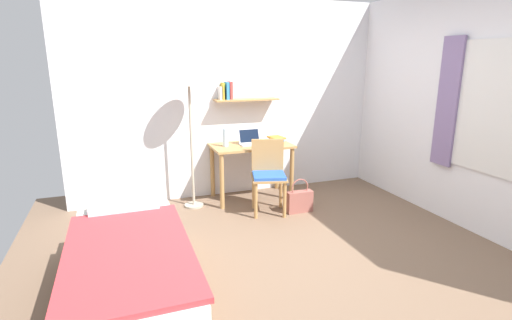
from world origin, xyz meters
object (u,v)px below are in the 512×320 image
object	(u,v)px
bed	(130,270)
laptop	(250,140)
book_stack	(276,140)
standing_lamp	(189,83)
water_bottle	(226,138)
handbag	(300,201)
desk_chair	(268,173)
desk	(252,155)

from	to	relation	value
bed	laptop	bearing A→B (deg)	48.90
laptop	bed	bearing A→B (deg)	-131.10
book_stack	standing_lamp	bearing A→B (deg)	-178.38
bed	book_stack	xyz separation A→B (m)	(1.98, 1.82, 0.54)
water_bottle	handbag	xyz separation A→B (m)	(0.73, -0.69, -0.70)
bed	book_stack	bearing A→B (deg)	42.49
laptop	book_stack	size ratio (longest dim) A/B	1.17
standing_lamp	water_bottle	size ratio (longest dim) A/B	7.64
book_stack	handbag	distance (m)	0.92
laptop	book_stack	bearing A→B (deg)	-8.06
laptop	handbag	xyz separation A→B (m)	(0.39, -0.71, -0.64)
desk_chair	bed	bearing A→B (deg)	-141.85
laptop	book_stack	distance (m)	0.36
desk	standing_lamp	distance (m)	1.24
desk_chair	book_stack	distance (m)	0.66
bed	standing_lamp	distance (m)	2.37
desk	laptop	bearing A→B (deg)	98.88
laptop	handbag	size ratio (longest dim) A/B	0.70
desk	desk_chair	world-z (taller)	desk_chair
desk	laptop	world-z (taller)	laptop
handbag	bed	bearing A→B (deg)	-150.22
laptop	handbag	world-z (taller)	laptop
desk	water_bottle	bearing A→B (deg)	178.01
desk_chair	water_bottle	distance (m)	0.75
desk	desk_chair	xyz separation A→B (m)	(0.03, -0.52, -0.11)
desk	water_bottle	xyz separation A→B (m)	(-0.35, 0.01, 0.25)
desk_chair	laptop	size ratio (longest dim) A/B	2.97
book_stack	handbag	xyz separation A→B (m)	(0.04, -0.66, -0.63)
standing_lamp	laptop	distance (m)	1.10
standing_lamp	water_bottle	world-z (taller)	standing_lamp
bed	standing_lamp	world-z (taller)	standing_lamp
desk	desk_chair	bearing A→B (deg)	-86.24
book_stack	water_bottle	bearing A→B (deg)	177.86
desk	laptop	distance (m)	0.19
desk_chair	standing_lamp	world-z (taller)	standing_lamp
laptop	water_bottle	bearing A→B (deg)	-175.94
book_stack	laptop	bearing A→B (deg)	171.94
book_stack	desk	bearing A→B (deg)	177.71
handbag	book_stack	bearing A→B (deg)	93.08
bed	desk_chair	world-z (taller)	desk_chair
handbag	laptop	bearing A→B (deg)	118.71
desk_chair	water_bottle	size ratio (longest dim) A/B	3.86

